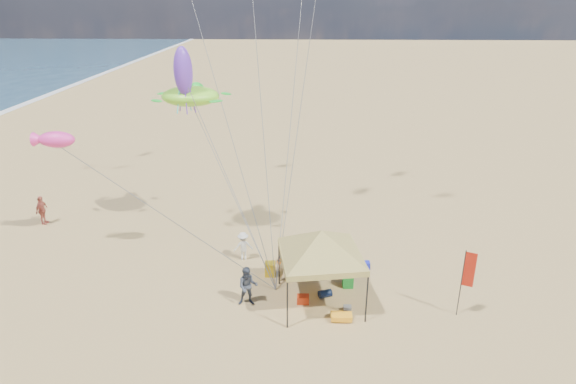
% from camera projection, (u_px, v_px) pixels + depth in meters
% --- Properties ---
extents(ground, '(280.00, 280.00, 0.00)m').
position_uv_depth(ground, '(286.00, 296.00, 22.60)').
color(ground, tan).
rests_on(ground, ground).
extents(canopy_tent, '(6.69, 6.69, 4.17)m').
position_uv_depth(canopy_tent, '(321.00, 233.00, 20.91)').
color(canopy_tent, black).
rests_on(canopy_tent, ground).
extents(feather_flag, '(0.46, 0.20, 3.19)m').
position_uv_depth(feather_flag, '(467.00, 274.00, 20.44)').
color(feather_flag, black).
rests_on(feather_flag, ground).
extents(cooler_red, '(0.54, 0.38, 0.38)m').
position_uv_depth(cooler_red, '(303.00, 299.00, 22.05)').
color(cooler_red, red).
rests_on(cooler_red, ground).
extents(cooler_blue, '(0.54, 0.38, 0.38)m').
position_uv_depth(cooler_blue, '(364.00, 265.00, 24.82)').
color(cooler_blue, '#171FBB').
rests_on(cooler_blue, ground).
extents(bag_navy, '(0.69, 0.54, 0.36)m').
position_uv_depth(bag_navy, '(325.00, 294.00, 22.49)').
color(bag_navy, black).
rests_on(bag_navy, ground).
extents(bag_orange, '(0.54, 0.69, 0.36)m').
position_uv_depth(bag_orange, '(282.00, 260.00, 25.38)').
color(bag_orange, orange).
rests_on(bag_orange, ground).
extents(chair_green, '(0.50, 0.50, 0.70)m').
position_uv_depth(chair_green, '(348.00, 280.00, 23.27)').
color(chair_green, '#188729').
rests_on(chair_green, ground).
extents(chair_yellow, '(0.50, 0.50, 0.70)m').
position_uv_depth(chair_yellow, '(270.00, 269.00, 24.18)').
color(chair_yellow, gold).
rests_on(chair_yellow, ground).
extents(crate_grey, '(0.34, 0.30, 0.28)m').
position_uv_depth(crate_grey, '(347.00, 309.00, 21.46)').
color(crate_grey, slate).
rests_on(crate_grey, ground).
extents(beach_cart, '(0.90, 0.50, 0.24)m').
position_uv_depth(beach_cart, '(341.00, 317.00, 20.85)').
color(beach_cart, orange).
rests_on(beach_cart, ground).
extents(person_near_a, '(0.70, 0.53, 1.73)m').
position_uv_depth(person_near_a, '(283.00, 265.00, 23.57)').
color(person_near_a, tan).
rests_on(person_near_a, ground).
extents(person_near_b, '(0.98, 0.80, 1.86)m').
position_uv_depth(person_near_b, '(248.00, 286.00, 21.70)').
color(person_near_b, '#363D4A').
rests_on(person_near_b, ground).
extents(person_near_c, '(1.12, 0.82, 1.56)m').
position_uv_depth(person_near_c, '(243.00, 246.00, 25.49)').
color(person_near_c, silver).
rests_on(person_near_c, ground).
extents(person_far_a, '(0.54, 1.09, 1.80)m').
position_uv_depth(person_far_a, '(42.00, 210.00, 29.45)').
color(person_far_a, '#B75746').
rests_on(person_far_a, ground).
extents(turtle_kite, '(3.61, 3.22, 1.01)m').
position_uv_depth(turtle_kite, '(190.00, 96.00, 25.64)').
color(turtle_kite, '#92F931').
rests_on(turtle_kite, ground).
extents(fish_kite, '(1.97, 1.21, 0.82)m').
position_uv_depth(fish_kite, '(57.00, 139.00, 24.45)').
color(fish_kite, '#FF35A4').
rests_on(fish_kite, ground).
extents(squid_kite, '(1.04, 1.04, 2.46)m').
position_uv_depth(squid_kite, '(183.00, 71.00, 24.39)').
color(squid_kite, '#7138D3').
rests_on(squid_kite, ground).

